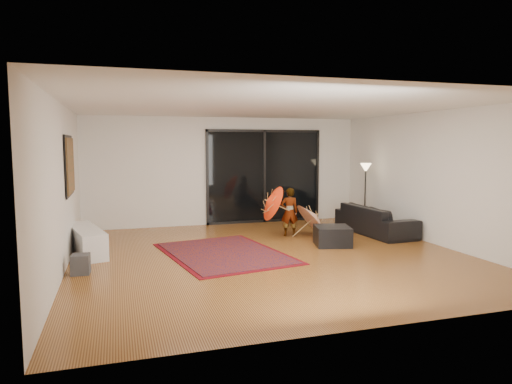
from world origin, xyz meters
name	(u,v)px	position (x,y,z in m)	size (l,w,h in m)	color
floor	(271,255)	(0.00, 0.00, 0.00)	(7.00, 7.00, 0.00)	#A2672C
ceiling	(271,106)	(0.00, 0.00, 2.70)	(7.00, 7.00, 0.00)	white
wall_back	(226,171)	(0.00, 3.50, 1.35)	(7.00, 7.00, 0.00)	silver
wall_front	(377,208)	(0.00, -3.50, 1.35)	(7.00, 7.00, 0.00)	silver
wall_left	(62,187)	(-3.50, 0.00, 1.35)	(7.00, 7.00, 0.00)	silver
wall_right	(434,178)	(3.50, 0.00, 1.35)	(7.00, 7.00, 0.00)	silver
sliding_door	(264,176)	(1.00, 3.47, 1.20)	(3.06, 0.07, 2.40)	black
painting	(70,166)	(-3.46, 1.00, 1.65)	(0.04, 1.28, 1.08)	black
media_console	(86,240)	(-3.25, 1.18, 0.24)	(0.43, 1.73, 0.48)	white
speaker	(81,264)	(-3.25, -0.28, 0.16)	(0.27, 0.27, 0.31)	#424244
persian_rug	(224,253)	(-0.79, 0.36, 0.01)	(2.42, 3.05, 0.02)	#5A070F
sofa	(375,220)	(2.95, 1.27, 0.32)	(2.17, 0.85, 0.63)	black
ottoman	(332,236)	(1.45, 0.41, 0.19)	(0.68, 0.68, 0.39)	black
floor_lamp	(366,177)	(3.10, 1.98, 1.24)	(0.27, 0.27, 1.57)	black
child	(289,212)	(0.97, 1.56, 0.54)	(0.39, 0.26, 1.08)	#999999
parasol_orange	(267,204)	(0.42, 1.51, 0.73)	(0.49, 0.80, 0.85)	red
parasol_white	(317,213)	(1.57, 1.41, 0.50)	(0.69, 0.87, 0.95)	white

